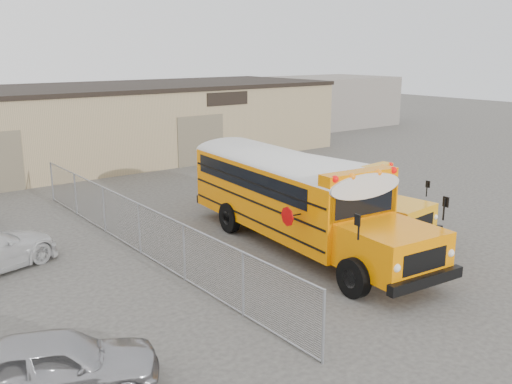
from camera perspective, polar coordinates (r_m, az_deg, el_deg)
ground at (r=21.15m, az=7.08°, el=-4.90°), size 120.00×120.00×0.00m
warehouse at (r=37.24m, az=-14.99°, el=6.71°), size 30.20×10.20×4.67m
chainlink_fence at (r=19.91m, az=-11.58°, el=-3.57°), size 0.07×18.07×1.81m
distant_building_right at (r=54.16m, az=7.57°, el=9.03°), size 10.00×8.00×4.40m
school_bus_left at (r=26.03m, az=-5.08°, el=3.12°), size 3.98×11.53×3.32m
school_bus_right at (r=27.08m, az=-3.32°, el=2.85°), size 3.26×9.51×2.73m
tarp_bundle at (r=18.90m, az=9.20°, el=-5.07°), size 1.11×1.05×1.37m
car_silver at (r=12.57m, az=-19.41°, el=-16.02°), size 4.42×3.06×1.40m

